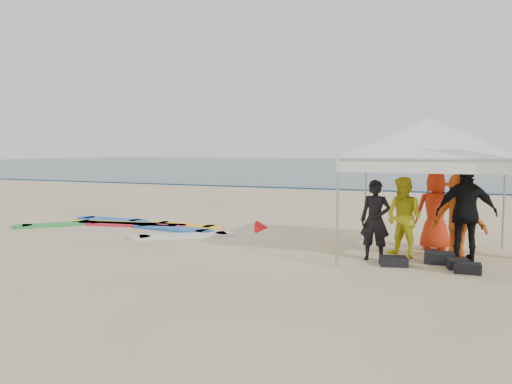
{
  "coord_description": "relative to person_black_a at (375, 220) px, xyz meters",
  "views": [
    {
      "loc": [
        4.21,
        -8.22,
        2.22
      ],
      "look_at": [
        -0.18,
        2.6,
        1.2
      ],
      "focal_mm": 35.0,
      "sensor_mm": 36.0,
      "label": 1
    }
  ],
  "objects": [
    {
      "name": "ground",
      "position": [
        -2.72,
        -1.72,
        -0.8
      ],
      "size": [
        120.0,
        120.0,
        0.0
      ],
      "primitive_type": "plane",
      "color": "beige",
      "rests_on": "ground"
    },
    {
      "name": "ocean",
      "position": [
        -2.72,
        58.28,
        -0.76
      ],
      "size": [
        160.0,
        84.0,
        0.08
      ],
      "primitive_type": "cube",
      "color": "#0C2633",
      "rests_on": "ground"
    },
    {
      "name": "shoreline_foam",
      "position": [
        -2.72,
        16.48,
        -0.8
      ],
      "size": [
        160.0,
        1.2,
        0.01
      ],
      "primitive_type": "cube",
      "color": "silver",
      "rests_on": "ground"
    },
    {
      "name": "person_black_a",
      "position": [
        0.0,
        0.0,
        0.0
      ],
      "size": [
        0.6,
        0.4,
        1.61
      ],
      "primitive_type": "imported",
      "rotation": [
        0.0,
        0.0,
        -0.03
      ],
      "color": "black",
      "rests_on": "ground"
    },
    {
      "name": "person_yellow",
      "position": [
        0.5,
        0.52,
        0.02
      ],
      "size": [
        1.0,
        0.93,
        1.65
      ],
      "primitive_type": "imported",
      "rotation": [
        0.0,
        0.0,
        -0.5
      ],
      "color": "yellow",
      "rests_on": "ground"
    },
    {
      "name": "person_orange_a",
      "position": [
        1.54,
        0.82,
        0.05
      ],
      "size": [
        1.26,
        0.98,
        1.72
      ],
      "primitive_type": "imported",
      "rotation": [
        0.0,
        0.0,
        2.79
      ],
      "color": "#D44D12",
      "rests_on": "ground"
    },
    {
      "name": "person_black_b",
      "position": [
        1.67,
        0.52,
        0.16
      ],
      "size": [
        1.19,
        0.64,
        1.92
      ],
      "primitive_type": "imported",
      "rotation": [
        0.0,
        0.0,
        3.3
      ],
      "color": "black",
      "rests_on": "ground"
    },
    {
      "name": "person_orange_b",
      "position": [
        1.06,
        1.54,
        0.05
      ],
      "size": [
        0.92,
        0.69,
        1.71
      ],
      "primitive_type": "imported",
      "rotation": [
        0.0,
        0.0,
        3.32
      ],
      "color": "red",
      "rests_on": "ground"
    },
    {
      "name": "canopy_tent",
      "position": [
        0.93,
        0.74,
        2.02
      ],
      "size": [
        4.3,
        4.3,
        3.24
      ],
      "color": "#A5A5A8",
      "rests_on": "ground"
    },
    {
      "name": "marker_pennant",
      "position": [
        -2.45,
        0.14,
        -0.31
      ],
      "size": [
        0.28,
        0.28,
        0.64
      ],
      "color": "#A5A5A8",
      "rests_on": "ground"
    },
    {
      "name": "gear_pile",
      "position": [
        1.15,
        -0.13,
        -0.71
      ],
      "size": [
        1.82,
        0.94,
        0.22
      ],
      "color": "black",
      "rests_on": "ground"
    },
    {
      "name": "surfboard_spread",
      "position": [
        -6.91,
        1.74,
        -0.77
      ],
      "size": [
        6.19,
        2.78,
        0.07
      ],
      "color": "silver",
      "rests_on": "ground"
    }
  ]
}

